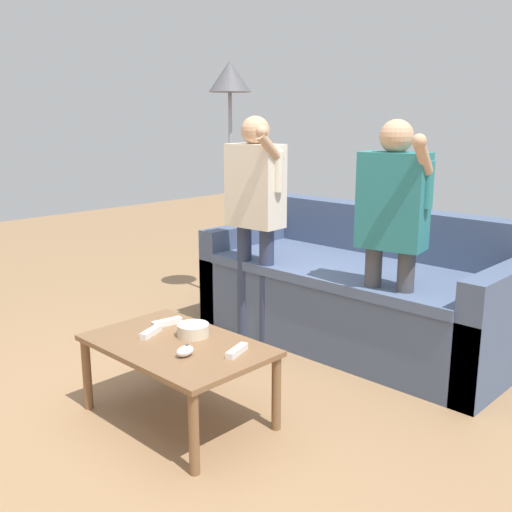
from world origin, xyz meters
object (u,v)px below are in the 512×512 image
player_right (392,220)px  game_remote_wand_spare (167,322)px  player_left (255,203)px  snack_bowl (193,330)px  couch (360,294)px  floor_lamp (230,98)px  game_remote_wand_near (237,351)px  game_remote_nunchuk (185,351)px  game_remote_wand_far (151,332)px  coffee_table (177,352)px

player_right → game_remote_wand_spare: player_right is taller
player_left → game_remote_wand_spare: (0.25, -0.91, -0.50)m
snack_bowl → player_left: bearing=116.9°
couch → game_remote_wand_spare: (-0.25, -1.37, 0.10)m
couch → game_remote_wand_spare: size_ratio=12.32×
snack_bowl → player_left: 1.13m
couch → snack_bowl: 1.38m
floor_lamp → game_remote_wand_spare: bearing=-55.2°
player_left → game_remote_wand_near: (0.78, -0.92, -0.50)m
game_remote_nunchuk → game_remote_wand_spare: (-0.38, 0.19, -0.01)m
game_remote_wand_near → game_remote_wand_far: (-0.47, -0.12, 0.00)m
coffee_table → floor_lamp: (-1.19, 1.50, 1.21)m
player_right → game_remote_wand_far: bearing=-119.3°
player_right → game_remote_wand_spare: bearing=-125.0°
snack_bowl → game_remote_wand_near: size_ratio=1.01×
couch → game_remote_wand_near: couch is taller
snack_bowl → player_right: 1.19m
couch → floor_lamp: floor_lamp is taller
floor_lamp → game_remote_wand_spare: size_ratio=11.09×
game_remote_wand_near → game_remote_wand_spare: same height
floor_lamp → game_remote_nunchuk: bearing=-49.6°
player_right → game_remote_wand_far: size_ratio=9.32×
coffee_table → game_remote_wand_spare: bearing=152.6°
player_left → couch: bearing=43.0°
couch → snack_bowl: couch is taller
snack_bowl → floor_lamp: (-1.18, 1.39, 1.13)m
couch → game_remote_wand_near: (0.28, -1.39, 0.10)m
snack_bowl → player_right: (0.47, 0.99, 0.47)m
coffee_table → player_right: player_right is taller
floor_lamp → game_remote_wand_spare: (0.96, -1.38, -1.15)m
game_remote_nunchuk → player_left: (-0.63, 1.10, 0.49)m
game_remote_wand_near → game_remote_wand_far: bearing=-165.2°
player_left → player_right: bearing=4.5°
player_left → game_remote_wand_near: 1.30m
game_remote_wand_spare → game_remote_wand_far: bearing=-67.8°
couch → player_left: 0.90m
game_remote_nunchuk → floor_lamp: size_ratio=0.05×
game_remote_wand_far → couch: bearing=82.8°
snack_bowl → floor_lamp: bearing=130.3°
snack_bowl → game_remote_wand_far: size_ratio=1.02×
coffee_table → game_remote_wand_far: 0.18m
game_remote_nunchuk → coffee_table: bearing=153.6°
coffee_table → game_remote_wand_far: bearing=-172.1°
game_remote_nunchuk → player_left: bearing=119.7°
player_left → game_remote_nunchuk: bearing=-60.3°
coffee_table → player_left: player_left is taller
snack_bowl → game_remote_wand_spare: snack_bowl is taller
player_left → coffee_table: bearing=-65.1°
game_remote_nunchuk → player_left: 1.36m
game_remote_nunchuk → game_remote_wand_far: bearing=170.9°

